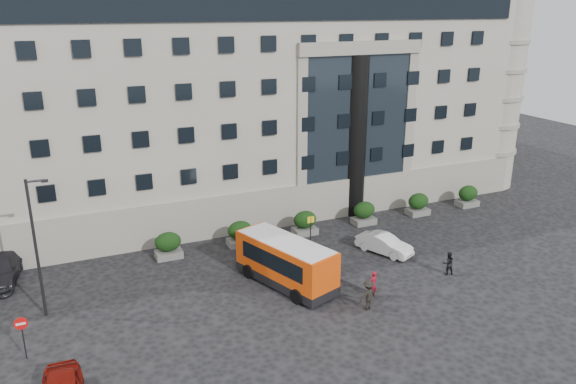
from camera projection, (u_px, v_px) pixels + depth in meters
name	position (u px, v px, depth m)	size (l,w,h in m)	color
ground	(264.00, 297.00, 33.51)	(120.00, 120.00, 0.00)	black
civic_building	(236.00, 91.00, 52.07)	(44.00, 24.00, 18.00)	gray
entrance_column	(355.00, 137.00, 45.01)	(1.80, 1.80, 13.00)	black
hedge_a	(168.00, 245.00, 38.45)	(1.80, 1.26, 1.84)	#565654
hedge_b	(240.00, 233.00, 40.45)	(1.80, 1.26, 1.84)	#565654
hedge_c	(305.00, 223.00, 42.45)	(1.80, 1.26, 1.84)	#565654
hedge_d	(364.00, 213.00, 44.44)	(1.80, 1.26, 1.84)	#565654
hedge_e	(418.00, 204.00, 46.44)	(1.80, 1.26, 1.84)	#565654
hedge_f	(468.00, 196.00, 48.43)	(1.80, 1.26, 1.84)	#565654
street_lamp	(36.00, 244.00, 30.15)	(1.16, 0.18, 8.00)	#262628
bus_stop_sign	(311.00, 227.00, 39.42)	(0.50, 0.08, 2.52)	#262628
no_entry_sign	(22.00, 330.00, 27.10)	(0.64, 0.16, 2.32)	#262628
minibus	(286.00, 260.00, 34.57)	(4.55, 7.37, 2.91)	#DD440A
red_truck	(21.00, 206.00, 43.92)	(3.75, 6.30, 3.18)	maroon
parked_car_c	(0.00, 270.00, 35.14)	(2.20, 5.41, 1.57)	black
parked_car_d	(47.00, 224.00, 42.66)	(2.45, 5.32, 1.48)	black
white_taxi	(384.00, 244.00, 39.26)	(1.42, 4.07, 1.34)	silver
pedestrian_a	(373.00, 284.00, 33.38)	(0.58, 0.38, 1.60)	maroon
pedestrian_b	(448.00, 263.00, 36.11)	(0.75, 0.59, 1.55)	black
pedestrian_c	(368.00, 295.00, 31.92)	(1.15, 0.66, 1.78)	black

